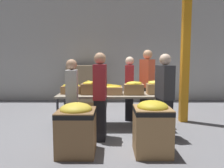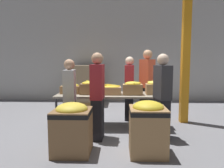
% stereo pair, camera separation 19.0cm
% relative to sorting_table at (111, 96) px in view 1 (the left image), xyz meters
% --- Properties ---
extents(ground_plane, '(30.00, 30.00, 0.00)m').
position_rel_sorting_table_xyz_m(ground_plane, '(0.00, 0.00, -0.71)').
color(ground_plane, gray).
extents(wall_back, '(16.00, 0.08, 4.00)m').
position_rel_sorting_table_xyz_m(wall_back, '(0.00, 3.37, 1.29)').
color(wall_back, '#B7B7B2').
rests_on(wall_back, ground_plane).
extents(sorting_table, '(2.44, 0.84, 0.76)m').
position_rel_sorting_table_xyz_m(sorting_table, '(0.00, 0.00, 0.00)').
color(sorting_table, '#9E937F').
rests_on(sorting_table, ground_plane).
extents(banana_box_0, '(0.43, 0.31, 0.26)m').
position_rel_sorting_table_xyz_m(banana_box_0, '(-0.94, 0.06, 0.17)').
color(banana_box_0, olive).
rests_on(banana_box_0, sorting_table).
extents(banana_box_1, '(0.43, 0.34, 0.31)m').
position_rel_sorting_table_xyz_m(banana_box_1, '(-0.48, -0.03, 0.20)').
color(banana_box_1, olive).
rests_on(banana_box_1, sorting_table).
extents(banana_box_2, '(0.43, 0.34, 0.23)m').
position_rel_sorting_table_xyz_m(banana_box_2, '(0.02, -0.06, 0.16)').
color(banana_box_2, tan).
rests_on(banana_box_2, sorting_table).
extents(banana_box_3, '(0.43, 0.28, 0.30)m').
position_rel_sorting_table_xyz_m(banana_box_3, '(0.49, -0.09, 0.20)').
color(banana_box_3, '#A37A4C').
rests_on(banana_box_3, sorting_table).
extents(banana_box_4, '(0.43, 0.34, 0.31)m').
position_rel_sorting_table_xyz_m(banana_box_4, '(1.01, 0.01, 0.21)').
color(banana_box_4, tan).
rests_on(banana_box_4, sorting_table).
extents(volunteer_0, '(0.26, 0.45, 1.62)m').
position_rel_sorting_table_xyz_m(volunteer_0, '(0.45, 0.62, 0.09)').
color(volunteer_0, black).
rests_on(volunteer_0, ground_plane).
extents(volunteer_1, '(0.25, 0.46, 1.67)m').
position_rel_sorting_table_xyz_m(volunteer_1, '(-0.23, -0.80, 0.12)').
color(volunteer_1, black).
rests_on(volunteer_1, ground_plane).
extents(volunteer_2, '(0.30, 0.47, 1.65)m').
position_rel_sorting_table_xyz_m(volunteer_2, '(1.02, -0.74, 0.11)').
color(volunteer_2, black).
rests_on(volunteer_2, ground_plane).
extents(volunteer_3, '(0.24, 0.43, 1.54)m').
position_rel_sorting_table_xyz_m(volunteer_3, '(-0.77, -0.76, 0.06)').
color(volunteer_3, black).
rests_on(volunteer_3, ground_plane).
extents(volunteer_4, '(0.45, 0.53, 1.79)m').
position_rel_sorting_table_xyz_m(volunteer_4, '(0.90, 0.65, 0.18)').
color(volunteer_4, black).
rests_on(volunteer_4, ground_plane).
extents(donation_bin_0, '(0.61, 0.61, 0.84)m').
position_rel_sorting_table_xyz_m(donation_bin_0, '(-0.58, -1.48, -0.26)').
color(donation_bin_0, olive).
rests_on(donation_bin_0, ground_plane).
extents(donation_bin_1, '(0.59, 0.59, 0.88)m').
position_rel_sorting_table_xyz_m(donation_bin_1, '(0.65, -1.48, -0.24)').
color(donation_bin_1, '#A37A4C').
rests_on(donation_bin_1, ground_plane).
extents(support_pillar, '(0.18, 0.18, 4.00)m').
position_rel_sorting_table_xyz_m(support_pillar, '(1.78, 0.43, 1.29)').
color(support_pillar, orange).
rests_on(support_pillar, ground_plane).
extents(pallet_stack_0, '(1.13, 1.13, 1.35)m').
position_rel_sorting_table_xyz_m(pallet_stack_0, '(-0.98, 2.63, -0.04)').
color(pallet_stack_0, olive).
rests_on(pallet_stack_0, ground_plane).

